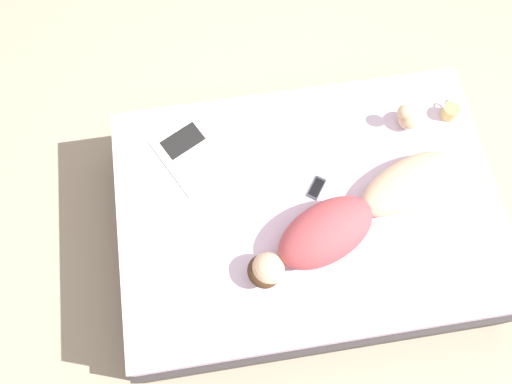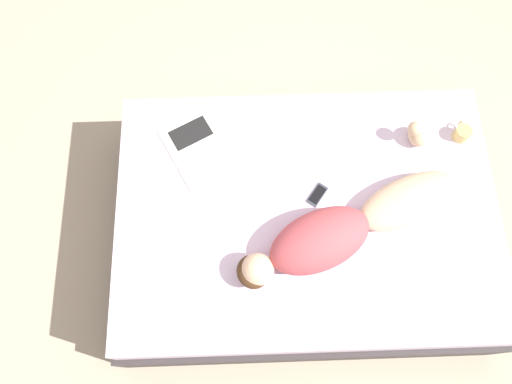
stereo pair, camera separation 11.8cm
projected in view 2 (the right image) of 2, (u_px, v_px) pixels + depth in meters
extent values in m
plane|color=#B7A88E|center=(299.00, 238.00, 3.28)|extent=(12.00, 12.00, 0.00)
cube|color=#383333|center=(302.00, 230.00, 3.11)|extent=(1.54, 2.18, 0.35)
cube|color=silver|center=(306.00, 216.00, 2.85)|extent=(1.48, 2.12, 0.22)
ellipsoid|color=#DBB28E|center=(409.00, 201.00, 2.69)|extent=(0.47, 0.65, 0.15)
ellipsoid|color=#B2474C|center=(320.00, 240.00, 2.57)|extent=(0.51, 0.63, 0.23)
ellipsoid|color=#472D19|center=(253.00, 272.00, 2.53)|extent=(0.23, 0.23, 0.10)
sphere|color=#DBB28E|center=(257.00, 270.00, 2.54)|extent=(0.18, 0.18, 0.18)
cube|color=silver|center=(208.00, 163.00, 2.85)|extent=(0.34, 0.39, 0.01)
cube|color=silver|center=(191.00, 133.00, 2.91)|extent=(0.34, 0.39, 0.01)
cube|color=black|center=(191.00, 133.00, 2.91)|extent=(0.23, 0.27, 0.00)
cylinder|color=tan|center=(462.00, 134.00, 2.87)|extent=(0.09, 0.09, 0.08)
cylinder|color=black|center=(465.00, 131.00, 2.84)|extent=(0.08, 0.08, 0.00)
torus|color=tan|center=(461.00, 126.00, 2.89)|extent=(0.06, 0.01, 0.06)
cube|color=#333842|center=(317.00, 195.00, 2.78)|extent=(0.15, 0.13, 0.01)
cube|color=black|center=(317.00, 194.00, 2.77)|extent=(0.12, 0.11, 0.00)
ellipsoid|color=#D1B289|center=(419.00, 135.00, 2.85)|extent=(0.14, 0.12, 0.11)
sphere|color=#D1B289|center=(415.00, 129.00, 2.77)|extent=(0.08, 0.08, 0.08)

